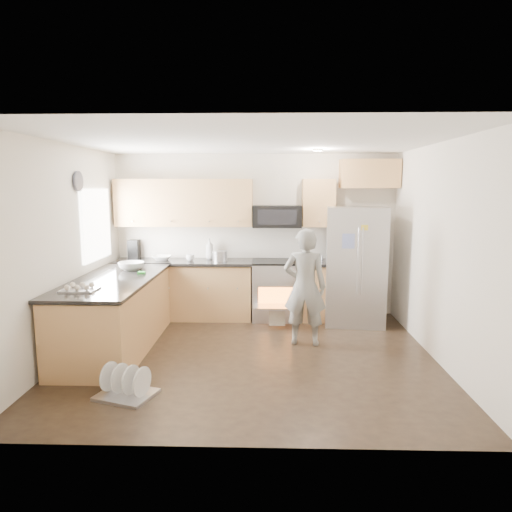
{
  "coord_description": "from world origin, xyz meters",
  "views": [
    {
      "loc": [
        0.23,
        -5.39,
        2.07
      ],
      "look_at": [
        0.06,
        0.5,
        1.18
      ],
      "focal_mm": 32.0,
      "sensor_mm": 36.0,
      "label": 1
    }
  ],
  "objects_px": {
    "stove_range": "(277,276)",
    "dish_rack": "(126,388)",
    "refrigerator": "(355,266)",
    "person": "(305,287)"
  },
  "relations": [
    {
      "from": "dish_rack",
      "to": "person",
      "type": "bearing_deg",
      "value": 40.38
    },
    {
      "from": "refrigerator",
      "to": "dish_rack",
      "type": "relative_size",
      "value": 2.78
    },
    {
      "from": "dish_rack",
      "to": "stove_range",
      "type": "bearing_deg",
      "value": 61.24
    },
    {
      "from": "refrigerator",
      "to": "dish_rack",
      "type": "height_order",
      "value": "refrigerator"
    },
    {
      "from": "stove_range",
      "to": "dish_rack",
      "type": "relative_size",
      "value": 2.78
    },
    {
      "from": "stove_range",
      "to": "dish_rack",
      "type": "height_order",
      "value": "stove_range"
    },
    {
      "from": "person",
      "to": "dish_rack",
      "type": "bearing_deg",
      "value": 48.14
    },
    {
      "from": "stove_range",
      "to": "dish_rack",
      "type": "distance_m",
      "value": 3.27
    },
    {
      "from": "refrigerator",
      "to": "person",
      "type": "xyz_separation_m",
      "value": [
        -0.83,
        -0.96,
        -0.12
      ]
    },
    {
      "from": "person",
      "to": "refrigerator",
      "type": "bearing_deg",
      "value": -123.19
    }
  ]
}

